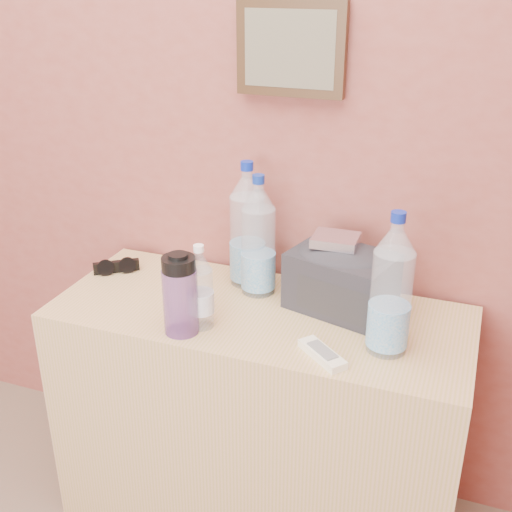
{
  "coord_description": "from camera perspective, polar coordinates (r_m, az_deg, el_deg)",
  "views": [
    {
      "loc": [
        0.76,
        0.28,
        1.6
      ],
      "look_at": [
        0.22,
        1.71,
        0.91
      ],
      "focal_mm": 45.0,
      "sensor_mm": 36.0,
      "label": 1
    }
  ],
  "objects": [
    {
      "name": "pet_large_b",
      "position": [
        1.83,
        0.21,
        1.25
      ],
      "size": [
        0.1,
        0.1,
        0.36
      ],
      "rotation": [
        0.0,
        0.0,
        0.08
      ],
      "color": "silver",
      "rests_on": "dresser"
    },
    {
      "name": "pet_large_d",
      "position": [
        1.57,
        11.92,
        -3.13
      ],
      "size": [
        0.1,
        0.1,
        0.37
      ],
      "rotation": [
        0.0,
        0.0,
        0.4
      ],
      "color": "silver",
      "rests_on": "dresser"
    },
    {
      "name": "pet_large_c",
      "position": [
        1.88,
        -0.77,
        2.23
      ],
      "size": [
        0.1,
        0.1,
        0.38
      ],
      "rotation": [
        0.0,
        0.0,
        0.06
      ],
      "color": "silver",
      "rests_on": "dresser"
    },
    {
      "name": "dresser",
      "position": [
        1.99,
        0.29,
        -14.05
      ],
      "size": [
        1.16,
        0.48,
        0.73
      ],
      "primitive_type": "cube",
      "color": "#A38656",
      "rests_on": "ground"
    },
    {
      "name": "ac_remote",
      "position": [
        1.59,
        5.91,
        -8.67
      ],
      "size": [
        0.14,
        0.13,
        0.02
      ],
      "primitive_type": "cube",
      "rotation": [
        0.0,
        0.0,
        -0.69
      ],
      "color": "silver",
      "rests_on": "dresser"
    },
    {
      "name": "pet_small",
      "position": [
        1.68,
        -4.97,
        -3.15
      ],
      "size": [
        0.07,
        0.07,
        0.23
      ],
      "rotation": [
        0.0,
        0.0,
        -0.14
      ],
      "color": "white",
      "rests_on": "dresser"
    },
    {
      "name": "picture_frame",
      "position": [
        1.79,
        3.12,
        17.94
      ],
      "size": [
        0.3,
        0.03,
        0.25
      ],
      "primitive_type": null,
      "color": "#382311",
      "rests_on": "room_shell"
    },
    {
      "name": "foil_packet",
      "position": [
        1.75,
        7.09,
        1.42
      ],
      "size": [
        0.12,
        0.1,
        0.03
      ],
      "primitive_type": "cube",
      "rotation": [
        0.0,
        0.0,
        0.03
      ],
      "color": "silver",
      "rests_on": "toiletry_bag"
    },
    {
      "name": "nalgene_bottle",
      "position": [
        1.65,
        -6.76,
        -3.38
      ],
      "size": [
        0.09,
        0.09,
        0.22
      ],
      "rotation": [
        0.0,
        0.0,
        0.42
      ],
      "color": "#67388C",
      "rests_on": "dresser"
    },
    {
      "name": "toiletry_bag",
      "position": [
        1.78,
        7.63,
        -1.9
      ],
      "size": [
        0.31,
        0.26,
        0.18
      ],
      "primitive_type": null,
      "rotation": [
        0.0,
        0.0,
        -0.26
      ],
      "color": "black",
      "rests_on": "dresser"
    },
    {
      "name": "sunglasses",
      "position": [
        2.05,
        -12.31,
        -0.92
      ],
      "size": [
        0.15,
        0.13,
        0.04
      ],
      "primitive_type": null,
      "rotation": [
        0.0,
        0.0,
        0.63
      ],
      "color": "black",
      "rests_on": "dresser"
    }
  ]
}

